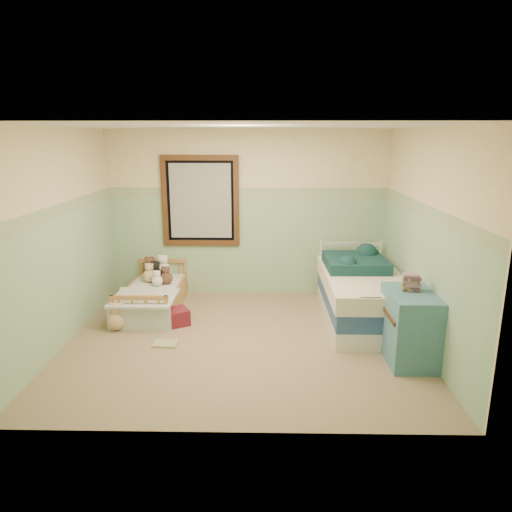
{
  "coord_description": "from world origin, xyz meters",
  "views": [
    {
      "loc": [
        0.27,
        -5.2,
        2.4
      ],
      "look_at": [
        0.16,
        0.35,
        0.97
      ],
      "focal_mm": 32.75,
      "sensor_mm": 36.0,
      "label": 1
    }
  ],
  "objects_px": {
    "plush_floor_tan": "(117,320)",
    "dresser": "(409,327)",
    "red_pillow": "(175,317)",
    "toddler_bed_frame": "(153,302)",
    "floor_book": "(166,344)",
    "plush_floor_cream": "(126,302)",
    "twin_bed_frame": "(361,313)"
  },
  "relations": [
    {
      "from": "dresser",
      "to": "red_pillow",
      "type": "height_order",
      "value": "dresser"
    },
    {
      "from": "floor_book",
      "to": "plush_floor_tan",
      "type": "bearing_deg",
      "value": 151.17
    },
    {
      "from": "plush_floor_cream",
      "to": "dresser",
      "type": "bearing_deg",
      "value": -22.21
    },
    {
      "from": "dresser",
      "to": "red_pillow",
      "type": "relative_size",
      "value": 2.35
    },
    {
      "from": "toddler_bed_frame",
      "to": "plush_floor_cream",
      "type": "xyz_separation_m",
      "value": [
        -0.38,
        -0.05,
        0.02
      ]
    },
    {
      "from": "toddler_bed_frame",
      "to": "dresser",
      "type": "relative_size",
      "value": 1.93
    },
    {
      "from": "dresser",
      "to": "red_pillow",
      "type": "distance_m",
      "value": 2.91
    },
    {
      "from": "plush_floor_cream",
      "to": "floor_book",
      "type": "height_order",
      "value": "plush_floor_cream"
    },
    {
      "from": "plush_floor_tan",
      "to": "red_pillow",
      "type": "xyz_separation_m",
      "value": [
        0.71,
        0.18,
        -0.02
      ]
    },
    {
      "from": "toddler_bed_frame",
      "to": "twin_bed_frame",
      "type": "bearing_deg",
      "value": -8.05
    },
    {
      "from": "twin_bed_frame",
      "to": "dresser",
      "type": "bearing_deg",
      "value": -74.83
    },
    {
      "from": "toddler_bed_frame",
      "to": "dresser",
      "type": "height_order",
      "value": "dresser"
    },
    {
      "from": "toddler_bed_frame",
      "to": "dresser",
      "type": "distance_m",
      "value": 3.52
    },
    {
      "from": "twin_bed_frame",
      "to": "plush_floor_cream",
      "type": "bearing_deg",
      "value": 173.81
    },
    {
      "from": "twin_bed_frame",
      "to": "floor_book",
      "type": "relative_size",
      "value": 6.74
    },
    {
      "from": "plush_floor_cream",
      "to": "dresser",
      "type": "height_order",
      "value": "dresser"
    },
    {
      "from": "plush_floor_cream",
      "to": "floor_book",
      "type": "distance_m",
      "value": 1.38
    },
    {
      "from": "twin_bed_frame",
      "to": "dresser",
      "type": "distance_m",
      "value": 1.17
    },
    {
      "from": "toddler_bed_frame",
      "to": "floor_book",
      "type": "height_order",
      "value": "toddler_bed_frame"
    },
    {
      "from": "red_pillow",
      "to": "plush_floor_cream",
      "type": "bearing_deg",
      "value": 147.07
    },
    {
      "from": "dresser",
      "to": "floor_book",
      "type": "height_order",
      "value": "dresser"
    },
    {
      "from": "dresser",
      "to": "floor_book",
      "type": "xyz_separation_m",
      "value": [
        -2.75,
        0.32,
        -0.38
      ]
    },
    {
      "from": "toddler_bed_frame",
      "to": "red_pillow",
      "type": "relative_size",
      "value": 4.53
    },
    {
      "from": "plush_floor_tan",
      "to": "dresser",
      "type": "distance_m",
      "value": 3.54
    },
    {
      "from": "dresser",
      "to": "red_pillow",
      "type": "bearing_deg",
      "value": 161.28
    },
    {
      "from": "plush_floor_cream",
      "to": "floor_book",
      "type": "xyz_separation_m",
      "value": [
        0.8,
        -1.12,
        -0.1
      ]
    },
    {
      "from": "plush_floor_tan",
      "to": "red_pillow",
      "type": "height_order",
      "value": "plush_floor_tan"
    },
    {
      "from": "dresser",
      "to": "plush_floor_tan",
      "type": "bearing_deg",
      "value": 167.68
    },
    {
      "from": "twin_bed_frame",
      "to": "red_pillow",
      "type": "bearing_deg",
      "value": -176.19
    },
    {
      "from": "toddler_bed_frame",
      "to": "plush_floor_cream",
      "type": "relative_size",
      "value": 6.54
    },
    {
      "from": "red_pillow",
      "to": "floor_book",
      "type": "height_order",
      "value": "red_pillow"
    },
    {
      "from": "toddler_bed_frame",
      "to": "red_pillow",
      "type": "height_order",
      "value": "red_pillow"
    }
  ]
}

